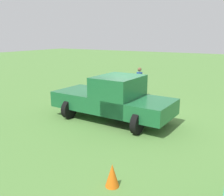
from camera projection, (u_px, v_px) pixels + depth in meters
The scene contains 4 objects.
ground_plane at pixel (127, 115), 10.90m from camera, with size 80.00×80.00×0.00m, color #54843D.
pickup_truck at pixel (115, 98), 10.01m from camera, with size 2.50×4.98×1.81m.
person_bystander at pixel (139, 81), 13.78m from camera, with size 0.44×0.44×1.65m.
traffic_cone at pixel (112, 175), 5.69m from camera, with size 0.32×0.32×0.55m, color orange.
Camera 1 is at (-9.24, -4.81, 3.35)m, focal length 40.42 mm.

